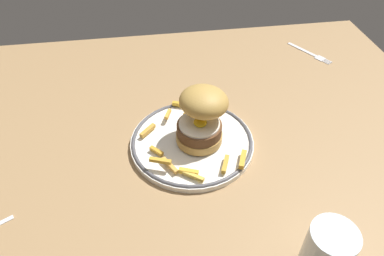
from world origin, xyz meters
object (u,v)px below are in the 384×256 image
object	(u,v)px
fork	(310,53)
burger	(202,115)
dinner_plate	(192,142)
water_glass	(325,256)

from	to	relation	value
fork	burger	bearing A→B (deg)	-140.24
dinner_plate	burger	size ratio (longest dim) A/B	1.87
water_glass	fork	world-z (taller)	water_glass
dinner_plate	fork	xyz separation A→B (cm)	(38.37, 30.65, -0.66)
burger	water_glass	xyz separation A→B (cm)	(12.57, -29.91, -2.82)
fork	water_glass	bearing A→B (deg)	-111.59
burger	fork	distance (cm)	47.89
burger	fork	bearing A→B (deg)	39.76
water_glass	burger	bearing A→B (deg)	112.79
burger	water_glass	world-z (taller)	burger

